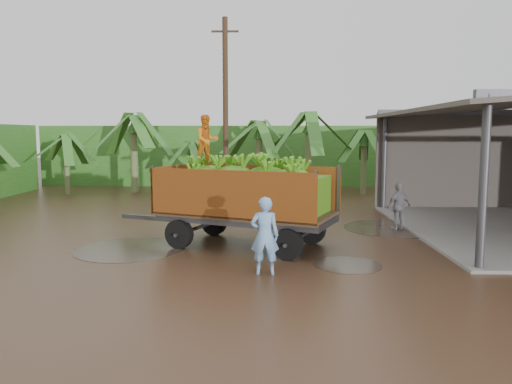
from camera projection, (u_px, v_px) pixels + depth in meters
The scene contains 7 objects.
ground at pixel (253, 237), 15.24m from camera, with size 100.00×100.00×0.00m, color black.
hedge_north at pixel (227, 155), 30.95m from camera, with size 22.00×3.00×3.60m, color #2D661E.
banana_trailer at pixel (246, 195), 13.83m from camera, with size 6.59×3.96×3.67m.
man_blue at pixel (265, 236), 11.11m from camera, with size 0.64×0.42×1.76m, color #75A3D5.
man_grey at pixel (399, 206), 16.21m from camera, with size 0.92×0.38×1.56m, color gray.
utility_pole at pixel (226, 110), 22.36m from camera, with size 1.20×0.24×8.23m.
banana_plants at pixel (146, 162), 22.04m from camera, with size 23.99×20.29×4.32m.
Camera 1 is at (0.35, -14.97, 3.14)m, focal length 35.00 mm.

